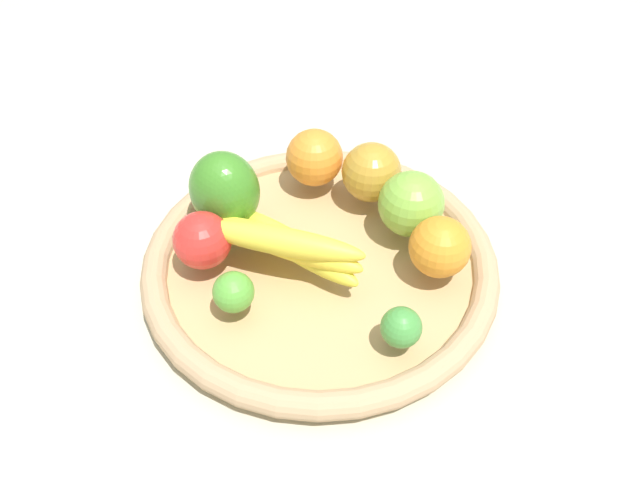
{
  "coord_description": "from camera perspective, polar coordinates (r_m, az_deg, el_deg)",
  "views": [
    {
      "loc": [
        -0.3,
        0.43,
        0.57
      ],
      "look_at": [
        0.0,
        0.0,
        0.06
      ],
      "focal_mm": 36.25,
      "sensor_mm": 36.0,
      "label": 1
    }
  ],
  "objects": [
    {
      "name": "orange_1",
      "position": [
        0.83,
        -0.5,
        7.3
      ],
      "size": [
        0.1,
        0.1,
        0.07
      ],
      "primitive_type": "sphere",
      "rotation": [
        0.0,
        0.0,
        2.02
      ],
      "color": "orange",
      "rests_on": "basket"
    },
    {
      "name": "bell_pepper",
      "position": [
        0.76,
        -8.42,
        4.38
      ],
      "size": [
        0.09,
        0.09,
        0.1
      ],
      "primitive_type": "ellipsoid",
      "rotation": [
        0.0,
        0.0,
        3.28
      ],
      "color": "#3D7F25",
      "rests_on": "basket"
    },
    {
      "name": "apple_0",
      "position": [
        0.73,
        -10.35,
        -0.02
      ],
      "size": [
        0.09,
        0.09,
        0.07
      ],
      "primitive_type": "sphere",
      "rotation": [
        0.0,
        0.0,
        0.97
      ],
      "color": "red",
      "rests_on": "basket"
    },
    {
      "name": "ground_plane",
      "position": [
        0.78,
        0.0,
        -3.06
      ],
      "size": [
        2.4,
        2.4,
        0.0
      ],
      "primitive_type": "plane",
      "color": "#BCB8A2",
      "rests_on": "ground"
    },
    {
      "name": "basket",
      "position": [
        0.76,
        0.0,
        -2.13
      ],
      "size": [
        0.42,
        0.42,
        0.04
      ],
      "color": "tan",
      "rests_on": "ground_plane"
    },
    {
      "name": "lime_1",
      "position": [
        0.68,
        -7.65,
        -4.58
      ],
      "size": [
        0.05,
        0.05,
        0.04
      ],
      "primitive_type": "sphere",
      "rotation": [
        0.0,
        0.0,
        3.03
      ],
      "color": "#56A438",
      "rests_on": "basket"
    },
    {
      "name": "apple_1",
      "position": [
        0.8,
        4.56,
        5.99
      ],
      "size": [
        0.09,
        0.09,
        0.07
      ],
      "primitive_type": "sphere",
      "rotation": [
        0.0,
        0.0,
        1.85
      ],
      "color": "#B5852D",
      "rests_on": "basket"
    },
    {
      "name": "apple_2",
      "position": [
        0.76,
        8.05,
        3.18
      ],
      "size": [
        0.09,
        0.09,
        0.08
      ],
      "primitive_type": "sphere",
      "rotation": [
        0.0,
        0.0,
        1.67
      ],
      "color": "#7DB340",
      "rests_on": "basket"
    },
    {
      "name": "lime_0",
      "position": [
        0.66,
        7.18,
        -7.66
      ],
      "size": [
        0.06,
        0.06,
        0.04
      ],
      "primitive_type": "sphere",
      "rotation": [
        0.0,
        0.0,
        0.79
      ],
      "color": "#44913E",
      "rests_on": "basket"
    },
    {
      "name": "banana_bunch",
      "position": [
        0.72,
        -3.04,
        -0.29
      ],
      "size": [
        0.19,
        0.1,
        0.06
      ],
      "color": "yellow",
      "rests_on": "basket"
    },
    {
      "name": "orange_0",
      "position": [
        0.72,
        10.53,
        -0.61
      ],
      "size": [
        0.07,
        0.07,
        0.07
      ],
      "primitive_type": "sphere",
      "rotation": [
        0.0,
        0.0,
        4.78
      ],
      "color": "orange",
      "rests_on": "basket"
    }
  ]
}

